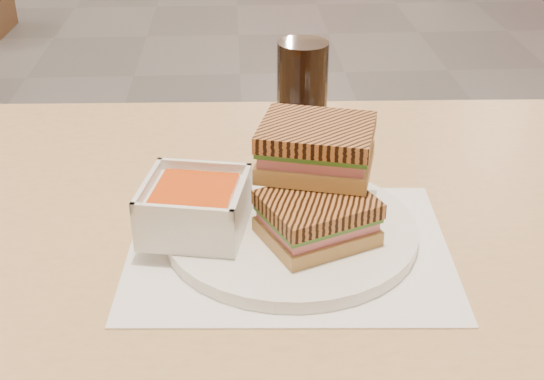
{
  "coord_description": "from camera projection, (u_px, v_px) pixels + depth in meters",
  "views": [
    {
      "loc": [
        -0.03,
        -2.66,
        1.18
      ],
      "look_at": [
        0.01,
        -2.0,
        0.82
      ],
      "focal_mm": 47.97,
      "sensor_mm": 36.0,
      "label": 1
    }
  ],
  "objects": [
    {
      "name": "main_table",
      "position": [
        309.0,
        294.0,
        0.9
      ],
      "size": [
        1.22,
        0.74,
        0.75
      ],
      "color": "tan",
      "rests_on": "ground"
    },
    {
      "name": "tray_liner",
      "position": [
        289.0,
        248.0,
        0.78
      ],
      "size": [
        0.36,
        0.28,
        0.0
      ],
      "color": "white",
      "rests_on": "main_table"
    },
    {
      "name": "plate",
      "position": [
        291.0,
        230.0,
        0.8
      ],
      "size": [
        0.28,
        0.28,
        0.01
      ],
      "color": "white",
      "rests_on": "tray_liner"
    },
    {
      "name": "soup_bowl",
      "position": [
        195.0,
        209.0,
        0.77
      ],
      "size": [
        0.12,
        0.12,
        0.06
      ],
      "color": "white",
      "rests_on": "plate"
    },
    {
      "name": "panini_lower",
      "position": [
        317.0,
        218.0,
        0.76
      ],
      "size": [
        0.14,
        0.13,
        0.05
      ],
      "color": "tan",
      "rests_on": "plate"
    },
    {
      "name": "panini_upper",
      "position": [
        316.0,
        147.0,
        0.78
      ],
      "size": [
        0.14,
        0.13,
        0.05
      ],
      "color": "tan",
      "rests_on": "panini_lower"
    },
    {
      "name": "cola_glass",
      "position": [
        302.0,
        95.0,
        0.98
      ],
      "size": [
        0.07,
        0.07,
        0.15
      ],
      "color": "black",
      "rests_on": "main_table"
    }
  ]
}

